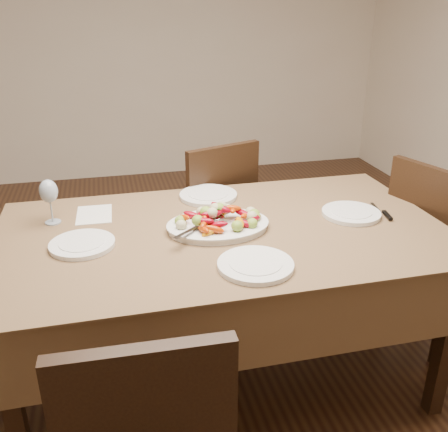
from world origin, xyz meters
TOP-DOWN VIEW (x-y plane):
  - floor at (0.00, 0.00)m, footprint 6.00×6.00m
  - wall_back at (0.00, 3.00)m, footprint 5.00×0.02m
  - dining_table at (0.20, -0.07)m, footprint 1.84×1.04m
  - chair_far at (0.27, 0.68)m, footprint 0.53×0.53m
  - chair_right at (1.34, 0.00)m, footprint 0.53×0.53m
  - serving_platter at (0.18, -0.06)m, footprint 0.41×0.30m
  - roasted_vegetables at (0.18, -0.06)m, footprint 0.34×0.23m
  - serving_spoon at (0.11, -0.10)m, footprint 0.25×0.23m
  - plate_left at (-0.36, -0.09)m, footprint 0.25×0.25m
  - plate_right at (0.78, -0.06)m, footprint 0.25×0.25m
  - plate_far at (0.21, 0.30)m, footprint 0.27×0.27m
  - plate_near at (0.23, -0.41)m, footprint 0.27×0.27m
  - wine_glass at (-0.49, 0.16)m, footprint 0.08×0.08m
  - menu_card at (-0.32, 0.21)m, footprint 0.16×0.21m
  - table_knife at (0.92, -0.07)m, footprint 0.05×0.20m

SIDE VIEW (x-z plane):
  - floor at x=0.00m, z-range 0.00..0.00m
  - dining_table at x=0.20m, z-range 0.00..0.76m
  - chair_far at x=0.27m, z-range 0.00..0.95m
  - chair_right at x=1.34m, z-range 0.00..0.95m
  - menu_card at x=-0.32m, z-range 0.76..0.76m
  - table_knife at x=0.92m, z-range 0.76..0.77m
  - plate_left at x=-0.36m, z-range 0.76..0.78m
  - plate_right at x=0.78m, z-range 0.76..0.78m
  - plate_far at x=0.21m, z-range 0.76..0.78m
  - plate_near at x=0.23m, z-range 0.76..0.78m
  - serving_platter at x=0.18m, z-range 0.76..0.78m
  - serving_spoon at x=0.11m, z-range 0.79..0.82m
  - roasted_vegetables at x=0.18m, z-range 0.78..0.87m
  - wine_glass at x=-0.49m, z-range 0.76..0.96m
  - wall_back at x=0.00m, z-range 0.00..2.80m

